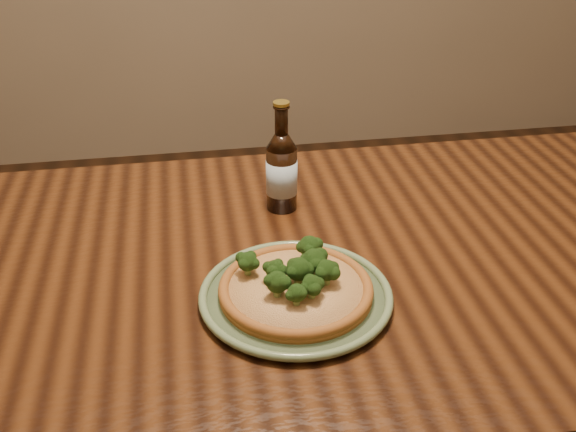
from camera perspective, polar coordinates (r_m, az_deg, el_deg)
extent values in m
cube|color=#41210D|center=(1.23, 4.54, -4.03)|extent=(1.60, 0.90, 0.04)
cylinder|color=#41210D|center=(1.80, -22.75, -9.11)|extent=(0.07, 0.07, 0.71)
cylinder|color=#41210D|center=(2.00, 22.25, -4.68)|extent=(0.07, 0.07, 0.71)
cylinder|color=#698058|center=(1.10, 0.66, -6.93)|extent=(0.29, 0.29, 0.01)
torus|color=#698058|center=(1.10, 0.66, -6.64)|extent=(0.32, 0.32, 0.01)
torus|color=#698058|center=(1.10, 0.66, -6.68)|extent=(0.25, 0.25, 0.01)
cylinder|color=#975822|center=(1.10, 0.66, -6.43)|extent=(0.25, 0.25, 0.01)
torus|color=#975822|center=(1.09, 0.66, -6.10)|extent=(0.25, 0.25, 0.02)
cylinder|color=#ECDA90|center=(1.09, 0.66, -6.10)|extent=(0.22, 0.22, 0.01)
sphere|color=#2A4F18|center=(1.05, 2.04, -5.85)|extent=(0.04, 0.04, 0.03)
sphere|color=#2A4F18|center=(1.09, -1.12, -4.55)|extent=(0.04, 0.04, 0.03)
sphere|color=#2A4F18|center=(1.08, 0.89, -4.52)|extent=(0.04, 0.04, 0.04)
sphere|color=#2A4F18|center=(1.08, 3.30, -4.61)|extent=(0.05, 0.05, 0.04)
sphere|color=#2A4F18|center=(1.14, 1.83, -2.58)|extent=(0.04, 0.04, 0.04)
sphere|color=#2A4F18|center=(1.11, -3.46, -3.88)|extent=(0.04, 0.04, 0.03)
sphere|color=#2A4F18|center=(1.05, -0.92, -5.62)|extent=(0.04, 0.04, 0.04)
sphere|color=#2A4F18|center=(1.04, 0.74, -6.53)|extent=(0.04, 0.04, 0.03)
sphere|color=#2A4F18|center=(1.10, 2.22, -3.78)|extent=(0.04, 0.04, 0.04)
cylinder|color=black|center=(1.34, -0.54, 3.19)|extent=(0.06, 0.06, 0.13)
cone|color=black|center=(1.30, -0.56, 6.36)|extent=(0.06, 0.06, 0.03)
cylinder|color=black|center=(1.28, -0.57, 8.16)|extent=(0.03, 0.03, 0.06)
torus|color=black|center=(1.28, -0.57, 9.22)|extent=(0.03, 0.03, 0.00)
cylinder|color=#A58C33|center=(1.27, -0.57, 9.51)|extent=(0.03, 0.03, 0.01)
cylinder|color=silver|center=(1.33, -0.54, 3.36)|extent=(0.06, 0.06, 0.07)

